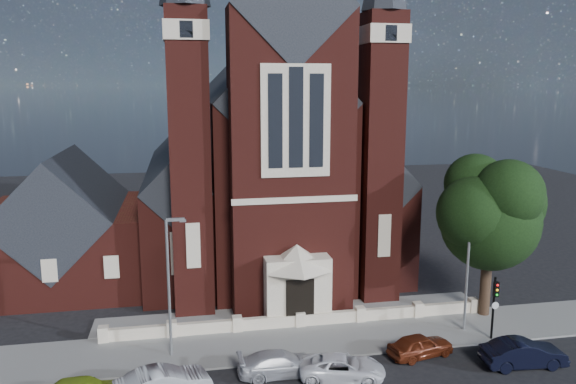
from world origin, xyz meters
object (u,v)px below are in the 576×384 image
at_px(church, 262,165).
at_px(car_white_suv, 342,367).
at_px(traffic_signal, 495,300).
at_px(car_silver_b, 280,364).
at_px(street_tree, 494,215).
at_px(car_silver_a, 163,384).
at_px(car_dark_red, 420,345).
at_px(car_navy, 523,353).
at_px(parish_hall, 66,233).
at_px(street_lamp_left, 170,280).
at_px(street_lamp_right, 469,261).

height_order(church, car_white_suv, church).
relative_size(traffic_signal, car_silver_b, 0.89).
relative_size(street_tree, car_silver_a, 2.29).
xyz_separation_m(traffic_signal, car_white_suv, (-10.15, -2.59, -1.95)).
bearing_deg(car_dark_red, car_silver_a, 83.95).
bearing_deg(street_tree, car_navy, -104.07).
xyz_separation_m(parish_hall, street_lamp_left, (8.09, -14.00, 0.59)).
xyz_separation_m(street_tree, car_silver_a, (-20.91, -6.03, -6.19)).
relative_size(street_tree, car_navy, 2.34).
relative_size(car_white_suv, car_dark_red, 1.17).
height_order(church, car_silver_b, church).
bearing_deg(car_dark_red, car_navy, -125.72).
distance_m(car_silver_b, car_dark_red, 8.22).
relative_size(street_lamp_right, car_silver_b, 1.80).
xyz_separation_m(church, street_lamp_right, (10.09, -18.94, -3.59)).
bearing_deg(parish_hall, traffic_signal, -29.98).
bearing_deg(street_tree, car_silver_a, -163.93).
relative_size(church, car_white_suv, 7.71).
distance_m(street_lamp_right, car_silver_b, 13.39).
height_order(street_lamp_right, car_white_suv, street_lamp_right).
relative_size(street_lamp_right, car_navy, 1.77).
height_order(street_lamp_right, traffic_signal, street_lamp_right).
xyz_separation_m(parish_hall, car_silver_b, (13.70, -17.19, -3.36)).
bearing_deg(street_lamp_left, car_silver_a, -95.40).
relative_size(car_silver_a, car_white_suv, 1.03).
relative_size(traffic_signal, car_silver_a, 0.85).
bearing_deg(car_white_suv, car_silver_b, 85.49).
bearing_deg(car_white_suv, church, 14.83).
xyz_separation_m(parish_hall, car_white_suv, (16.85, -18.16, -3.38)).
bearing_deg(car_navy, street_tree, -10.65).
bearing_deg(car_dark_red, street_lamp_right, -70.79).
height_order(parish_hall, street_lamp_left, parish_hall).
xyz_separation_m(traffic_signal, car_silver_a, (-19.32, -2.74, -1.81)).
xyz_separation_m(car_dark_red, car_navy, (5.07, -2.14, 0.09)).
bearing_deg(church, car_dark_red, -74.68).
xyz_separation_m(parish_hall, car_silver_a, (7.68, -18.32, -3.24)).
xyz_separation_m(car_silver_b, car_dark_red, (8.21, 0.57, 0.01)).
relative_size(church, street_tree, 3.26).
xyz_separation_m(street_lamp_left, traffic_signal, (18.91, -1.57, -2.02)).
distance_m(street_lamp_left, car_silver_b, 7.56).
bearing_deg(car_navy, car_dark_red, 70.56).
bearing_deg(street_lamp_right, church, 118.04).
relative_size(car_white_suv, car_navy, 0.99).
xyz_separation_m(church, parish_hall, (-16.00, -4.94, -4.17)).
relative_size(parish_hall, car_dark_red, 3.15).
relative_size(street_tree, car_silver_b, 2.38).
distance_m(street_lamp_left, street_lamp_right, 18.00).
bearing_deg(street_tree, church, 126.17).
relative_size(street_lamp_right, car_dark_red, 2.09).
xyz_separation_m(street_tree, car_dark_red, (-6.69, -4.33, -6.30)).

